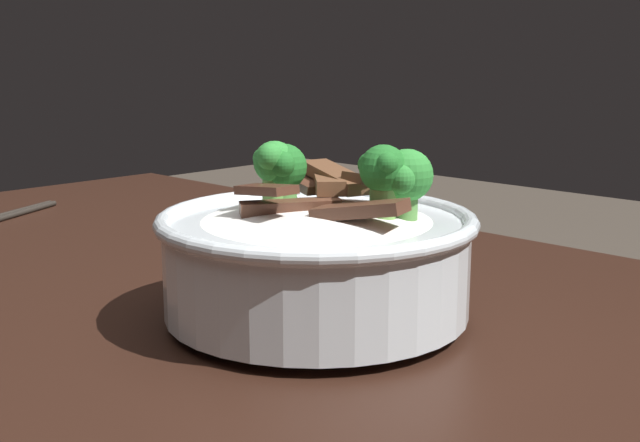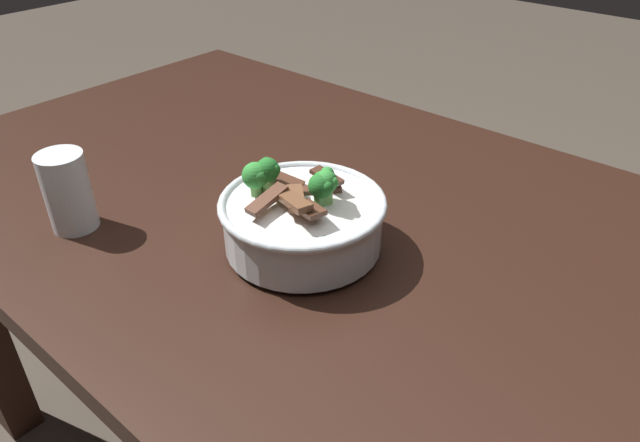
% 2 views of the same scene
% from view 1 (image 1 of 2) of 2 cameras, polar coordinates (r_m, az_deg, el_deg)
% --- Properties ---
extents(rice_bowl, '(0.24, 0.24, 0.14)m').
position_cam_1_polar(rice_bowl, '(0.61, -0.17, -2.00)').
color(rice_bowl, silver).
rests_on(rice_bowl, dining_table).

